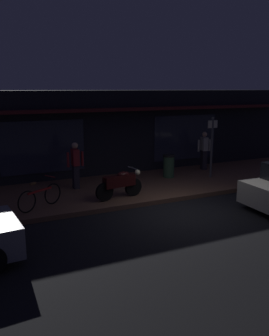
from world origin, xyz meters
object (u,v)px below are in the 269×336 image
Objects in this scene: person_photographer at (75,164)px; trash_bin at (169,166)px; person_bystander at (204,150)px; bicycle_parked at (40,197)px; sign_post at (212,144)px; motorcycle at (120,183)px.

person_photographer reaches higher than trash_bin.
person_photographer and person_bystander have the same top height.
bicycle_parked is 0.61× the size of sign_post.
person_photographer reaches higher than motorcycle.
sign_post reaches higher than person_photographer.
sign_post is (5.42, -0.70, 0.48)m from person_photographer.
person_photographer is 6.07m from person_bystander.
sign_post is at bearing -24.87° from trash_bin.
person_bystander is 1.55m from sign_post.
bicycle_parked is at bearing -133.41° from person_photographer.
trash_bin is (2.90, 1.79, -0.03)m from motorcycle.
person_bystander is 1.80× the size of trash_bin.
trash_bin is at bearing 155.13° from sign_post.
bicycle_parked is 7.16m from sign_post.
motorcycle is 2.06m from person_photographer.
trash_bin is at bearing 31.65° from motorcycle.
motorcycle reaches higher than trash_bin.
motorcycle is at bearing -1.69° from bicycle_parked.
person_photographer is at bearing 46.59° from bicycle_parked.
bicycle_parked is at bearing -163.00° from person_bystander.
bicycle_parked is at bearing -162.64° from trash_bin.
bicycle_parked is 1.56× the size of trash_bin.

